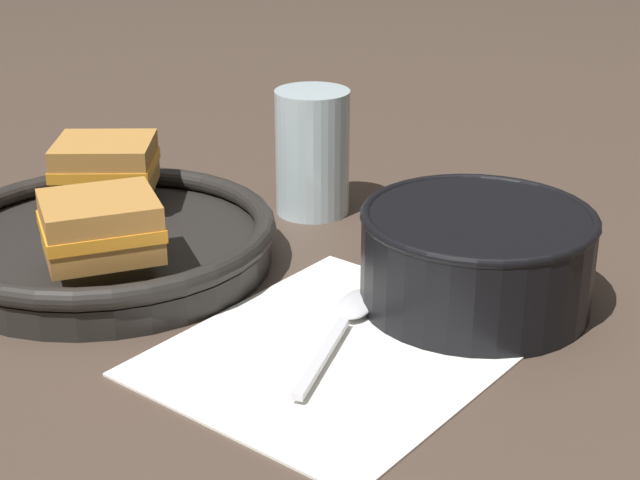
{
  "coord_description": "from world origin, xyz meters",
  "views": [
    {
      "loc": [
        -0.51,
        -0.47,
        0.35
      ],
      "look_at": [
        0.01,
        0.02,
        0.04
      ],
      "focal_mm": 55.0,
      "sensor_mm": 36.0,
      "label": 1
    }
  ],
  "objects": [
    {
      "name": "drinking_glass",
      "position": [
        0.13,
        0.14,
        0.06
      ],
      "size": [
        0.07,
        0.07,
        0.12
      ],
      "color": "silver",
      "rests_on": "ground_plane"
    },
    {
      "name": "napkin",
      "position": [
        -0.05,
        -0.06,
        0.0
      ],
      "size": [
        0.27,
        0.23,
        0.0
      ],
      "color": "white",
      "rests_on": "ground_plane"
    },
    {
      "name": "ground_plane",
      "position": [
        0.0,
        0.0,
        0.0
      ],
      "size": [
        4.0,
        4.0,
        0.0
      ],
      "primitive_type": "plane",
      "color": "#47382D"
    },
    {
      "name": "sandwich_near_right",
      "position": [
        -0.12,
        0.12,
        0.07
      ],
      "size": [
        0.11,
        0.11,
        0.05
      ],
      "rotation": [
        0.0,
        0.0,
        5.82
      ],
      "color": "#B27A38",
      "rests_on": "skillet"
    },
    {
      "name": "spoon",
      "position": [
        -0.02,
        -0.04,
        0.01
      ],
      "size": [
        0.16,
        0.09,
        0.01
      ],
      "rotation": [
        0.0,
        0.0,
        0.45
      ],
      "color": "silver",
      "rests_on": "napkin"
    },
    {
      "name": "skillet",
      "position": [
        -0.08,
        0.18,
        0.02
      ],
      "size": [
        0.35,
        0.33,
        0.04
      ],
      "color": "black",
      "rests_on": "ground_plane"
    },
    {
      "name": "sandwich_near_left",
      "position": [
        -0.03,
        0.24,
        0.07
      ],
      "size": [
        0.12,
        0.12,
        0.05
      ],
      "rotation": [
        0.0,
        0.0,
        2.34
      ],
      "color": "#B27A38",
      "rests_on": "skillet"
    },
    {
      "name": "soup_bowl",
      "position": [
        0.07,
        -0.09,
        0.04
      ],
      "size": [
        0.18,
        0.18,
        0.08
      ],
      "color": "black",
      "rests_on": "ground_plane"
    }
  ]
}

